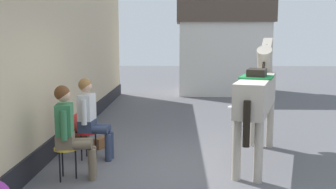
{
  "coord_description": "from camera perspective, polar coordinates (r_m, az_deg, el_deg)",
  "views": [
    {
      "loc": [
        -0.19,
        -5.73,
        2.06
      ],
      "look_at": [
        -0.4,
        1.2,
        1.05
      ],
      "focal_mm": 41.72,
      "sensor_mm": 36.0,
      "label": 1
    }
  ],
  "objects": [
    {
      "name": "ground_plane",
      "position": [
        8.97,
        2.91,
        -5.0
      ],
      "size": [
        40.0,
        40.0,
        0.0
      ],
      "primitive_type": "plane",
      "color": "#56565B"
    },
    {
      "name": "pub_facade_wall",
      "position": [
        7.62,
        -16.34,
        4.02
      ],
      "size": [
        0.34,
        14.0,
        3.4
      ],
      "color": "#CCB793",
      "rests_on": "ground_plane"
    },
    {
      "name": "distant_cottage",
      "position": [
        14.84,
        7.94,
        7.21
      ],
      "size": [
        3.4,
        2.6,
        3.5
      ],
      "color": "silver",
      "rests_on": "ground_plane"
    },
    {
      "name": "seated_visitor_near",
      "position": [
        5.83,
        -14.22,
        -4.69
      ],
      "size": [
        0.61,
        0.49,
        1.39
      ],
      "color": "gold",
      "rests_on": "ground_plane"
    },
    {
      "name": "seated_visitor_far",
      "position": [
        6.73,
        -11.24,
        -2.87
      ],
      "size": [
        0.61,
        0.49,
        1.39
      ],
      "color": "red",
      "rests_on": "ground_plane"
    },
    {
      "name": "saddled_horse_center",
      "position": [
        6.69,
        12.98,
        0.33
      ],
      "size": [
        1.17,
        2.9,
        2.06
      ],
      "color": "#B2A899",
      "rests_on": "ground_plane"
    },
    {
      "name": "flower_planter_far",
      "position": [
        7.71,
        -12.7,
        -4.85
      ],
      "size": [
        0.43,
        0.43,
        0.64
      ],
      "color": "brown",
      "rests_on": "ground_plane"
    },
    {
      "name": "spare_stool_white",
      "position": [
        9.29,
        9.72,
        -2.12
      ],
      "size": [
        0.32,
        0.32,
        0.46
      ],
      "color": "white",
      "rests_on": "ground_plane"
    },
    {
      "name": "satchel_bag",
      "position": [
        7.5,
        -9.81,
        -6.99
      ],
      "size": [
        0.22,
        0.3,
        0.2
      ],
      "primitive_type": "cube",
      "rotation": [
        0.0,
        0.0,
        4.3
      ],
      "color": "brown",
      "rests_on": "ground_plane"
    }
  ]
}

